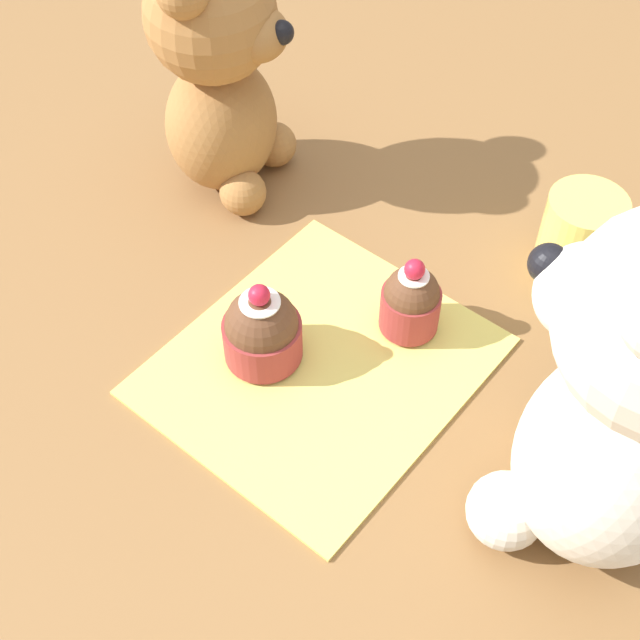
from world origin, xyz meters
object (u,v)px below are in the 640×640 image
Objects in this scene: teddy_bear_cream at (633,398)px; cupcake_near_tan_bear at (262,330)px; teddy_bear_tan at (220,72)px; cupcake_near_cream_bear at (411,300)px; juice_glass at (579,237)px.

teddy_bear_cream reaches higher than cupcake_near_tan_bear.
teddy_bear_tan is 3.19× the size of cupcake_near_cream_bear.
cupcake_near_tan_bear is (0.04, -0.25, -0.10)m from teddy_bear_cream.
teddy_bear_cream reaches higher than cupcake_near_cream_bear.
teddy_bear_cream is 0.21m from cupcake_near_cream_bear.
cupcake_near_cream_bear is (0.04, 0.23, -0.08)m from teddy_bear_tan.
teddy_bear_cream is 3.90× the size of cupcake_near_cream_bear.
cupcake_near_cream_bear is at bearing -110.24° from teddy_bear_cream.
cupcake_near_tan_bear is at bearing -148.00° from teddy_bear_tan.
teddy_bear_cream is at bearing 31.20° from juice_glass.
juice_glass is (-0.14, 0.07, 0.00)m from cupcake_near_cream_bear.
teddy_bear_tan is (-0.10, -0.41, -0.02)m from teddy_bear_cream.
teddy_bear_tan reaches higher than juice_glass.
cupcake_near_cream_bear is 0.15m from juice_glass.
teddy_bear_cream reaches higher than teddy_bear_tan.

